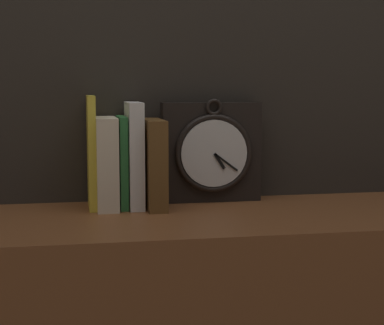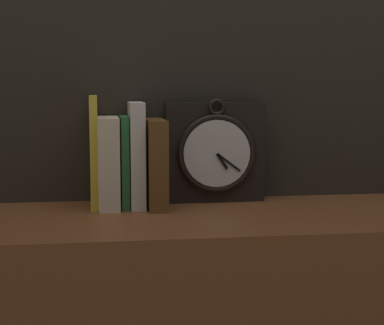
{
  "view_description": "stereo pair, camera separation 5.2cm",
  "coord_description": "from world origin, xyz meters",
  "px_view_note": "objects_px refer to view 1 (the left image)",
  "views": [
    {
      "loc": [
        -0.22,
        -1.17,
        0.95
      ],
      "look_at": [
        0.0,
        0.0,
        0.81
      ],
      "focal_mm": 60.0,
      "sensor_mm": 36.0,
      "label": 1
    },
    {
      "loc": [
        -0.17,
        -1.18,
        0.95
      ],
      "look_at": [
        0.0,
        0.0,
        0.81
      ],
      "focal_mm": 60.0,
      "sensor_mm": 36.0,
      "label": 2
    }
  ],
  "objects_px": {
    "book_slot0_yellow": "(92,152)",
    "book_slot2_green": "(122,162)",
    "book_slot1_cream": "(106,163)",
    "book_slot3_white": "(134,155)",
    "book_slot4_brown": "(154,164)",
    "clock": "(211,152)"
  },
  "relations": [
    {
      "from": "book_slot3_white",
      "to": "book_slot4_brown",
      "type": "relative_size",
      "value": 1.19
    },
    {
      "from": "book_slot2_green",
      "to": "clock",
      "type": "bearing_deg",
      "value": 8.46
    },
    {
      "from": "book_slot0_yellow",
      "to": "book_slot1_cream",
      "type": "relative_size",
      "value": 1.24
    },
    {
      "from": "book_slot0_yellow",
      "to": "book_slot2_green",
      "type": "height_order",
      "value": "book_slot0_yellow"
    },
    {
      "from": "book_slot1_cream",
      "to": "book_slot2_green",
      "type": "bearing_deg",
      "value": 14.42
    },
    {
      "from": "book_slot3_white",
      "to": "book_slot4_brown",
      "type": "xyz_separation_m",
      "value": [
        0.04,
        -0.01,
        -0.02
      ]
    },
    {
      "from": "book_slot0_yellow",
      "to": "book_slot1_cream",
      "type": "bearing_deg",
      "value": -18.15
    },
    {
      "from": "book_slot2_green",
      "to": "book_slot4_brown",
      "type": "relative_size",
      "value": 1.03
    },
    {
      "from": "book_slot1_cream",
      "to": "book_slot4_brown",
      "type": "relative_size",
      "value": 1.03
    },
    {
      "from": "clock",
      "to": "book_slot3_white",
      "type": "distance_m",
      "value": 0.17
    },
    {
      "from": "book_slot0_yellow",
      "to": "book_slot2_green",
      "type": "xyz_separation_m",
      "value": [
        0.06,
        -0.0,
        -0.02
      ]
    },
    {
      "from": "book_slot0_yellow",
      "to": "book_slot4_brown",
      "type": "distance_m",
      "value": 0.13
    },
    {
      "from": "book_slot4_brown",
      "to": "book_slot3_white",
      "type": "bearing_deg",
      "value": 161.19
    },
    {
      "from": "book_slot0_yellow",
      "to": "book_slot4_brown",
      "type": "height_order",
      "value": "book_slot0_yellow"
    },
    {
      "from": "book_slot1_cream",
      "to": "book_slot3_white",
      "type": "distance_m",
      "value": 0.06
    },
    {
      "from": "book_slot0_yellow",
      "to": "book_slot1_cream",
      "type": "xyz_separation_m",
      "value": [
        0.03,
        -0.01,
        -0.02
      ]
    },
    {
      "from": "book_slot3_white",
      "to": "book_slot4_brown",
      "type": "distance_m",
      "value": 0.04
    },
    {
      "from": "book_slot2_green",
      "to": "book_slot0_yellow",
      "type": "bearing_deg",
      "value": 178.97
    },
    {
      "from": "book_slot1_cream",
      "to": "book_slot3_white",
      "type": "height_order",
      "value": "book_slot3_white"
    },
    {
      "from": "book_slot2_green",
      "to": "book_slot4_brown",
      "type": "height_order",
      "value": "book_slot2_green"
    },
    {
      "from": "book_slot0_yellow",
      "to": "book_slot3_white",
      "type": "distance_m",
      "value": 0.09
    },
    {
      "from": "book_slot2_green",
      "to": "book_slot3_white",
      "type": "distance_m",
      "value": 0.03
    }
  ]
}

